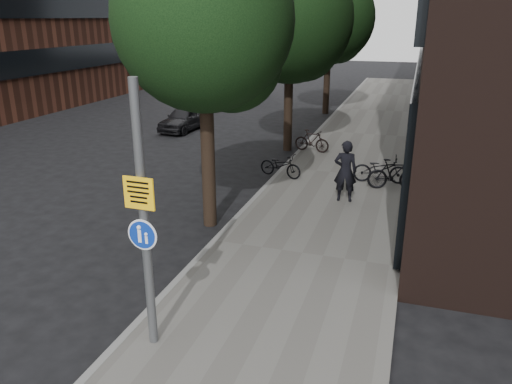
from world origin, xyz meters
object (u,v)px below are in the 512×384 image
at_px(parked_bike_facade_near, 380,169).
at_px(parked_car_near, 184,119).
at_px(signpost, 144,220).
at_px(pedestrian, 345,171).

bearing_deg(parked_bike_facade_near, parked_car_near, 53.75).
relative_size(signpost, parked_car_near, 1.30).
height_order(parked_bike_facade_near, parked_car_near, parked_car_near).
bearing_deg(parked_car_near, pedestrian, -36.79).
bearing_deg(pedestrian, signpost, 70.20).
height_order(pedestrian, parked_car_near, pedestrian).
relative_size(signpost, parked_bike_facade_near, 2.50).
distance_m(signpost, parked_car_near, 17.62).
bearing_deg(signpost, pedestrian, 76.76).
distance_m(signpost, parked_bike_facade_near, 10.67).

